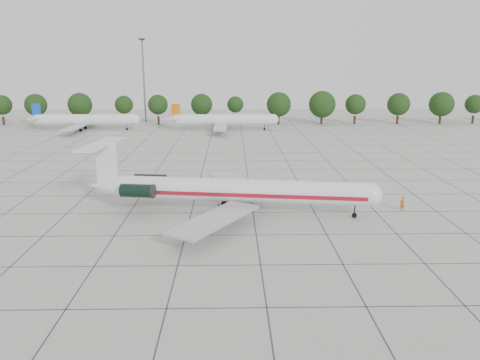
% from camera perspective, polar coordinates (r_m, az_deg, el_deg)
% --- Properties ---
extents(ground, '(260.00, 260.00, 0.00)m').
position_cam_1_polar(ground, '(60.74, 1.60, -3.98)').
color(ground, '#BBBBB3').
rests_on(ground, ground).
extents(apron_joints, '(170.00, 170.00, 0.02)m').
position_cam_1_polar(apron_joints, '(75.10, 1.07, -0.35)').
color(apron_joints, '#383838').
rests_on(apron_joints, ground).
extents(main_airliner, '(37.62, 29.42, 8.85)m').
position_cam_1_polar(main_airliner, '(59.67, -1.75, -1.18)').
color(main_airliner, silver).
rests_on(main_airliner, ground).
extents(ground_crew, '(0.79, 0.63, 1.88)m').
position_cam_1_polar(ground_crew, '(64.89, 19.17, -2.72)').
color(ground_crew, '#CF500C').
rests_on(ground_crew, ground).
extents(bg_airliner_b, '(28.24, 27.20, 7.40)m').
position_cam_1_polar(bg_airliner_b, '(137.98, -18.35, 6.97)').
color(bg_airliner_b, silver).
rests_on(bg_airliner_b, ground).
extents(bg_airliner_c, '(28.24, 27.20, 7.40)m').
position_cam_1_polar(bg_airliner_c, '(131.07, -2.00, 7.33)').
color(bg_airliner_c, silver).
rests_on(bg_airliner_c, ground).
extents(tree_line, '(249.86, 8.44, 10.22)m').
position_cam_1_polar(tree_line, '(143.44, -4.70, 9.14)').
color(tree_line, '#332114').
rests_on(tree_line, ground).
extents(floodlight_mast, '(1.60, 1.60, 25.45)m').
position_cam_1_polar(floodlight_mast, '(152.08, -11.66, 12.34)').
color(floodlight_mast, slate).
rests_on(floodlight_mast, ground).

